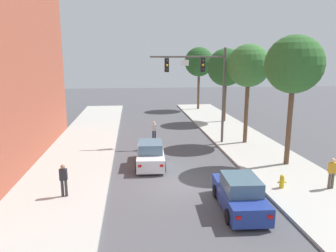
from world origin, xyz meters
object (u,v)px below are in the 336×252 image
(fire_hydrant, at_px, (282,181))
(street_tree_nearest, at_px, (294,65))
(pedestrian_crossing_road, at_px, (154,130))
(car_following_blue, at_px, (240,194))
(street_tree_second, at_px, (249,66))
(pedestrian_sidewalk_left_walker, at_px, (64,179))
(street_tree_third, at_px, (226,68))
(pedestrian_sidewalk_right_walker, at_px, (332,172))
(car_lead_white, at_px, (150,155))
(street_tree_farthest, at_px, (199,62))
(traffic_signal_mast, at_px, (204,78))

(fire_hydrant, height_order, street_tree_nearest, street_tree_nearest)
(pedestrian_crossing_road, bearing_deg, car_following_blue, -77.04)
(fire_hydrant, xyz_separation_m, street_tree_second, (1.34, 9.25, 5.73))
(pedestrian_sidewalk_left_walker, xyz_separation_m, street_tree_third, (13.34, 17.94, 4.83))
(pedestrian_sidewalk_right_walker, bearing_deg, car_following_blue, -165.12)
(car_lead_white, xyz_separation_m, fire_hydrant, (6.61, -4.80, -0.22))
(car_following_blue, xyz_separation_m, street_tree_farthest, (4.15, 28.92, 5.66))
(car_following_blue, bearing_deg, pedestrian_crossing_road, 102.96)
(car_lead_white, relative_size, street_tree_nearest, 0.53)
(traffic_signal_mast, height_order, street_tree_third, street_tree_third)
(car_lead_white, bearing_deg, pedestrian_sidewalk_left_walker, -134.55)
(street_tree_second, bearing_deg, pedestrian_crossing_road, 164.89)
(pedestrian_sidewalk_right_walker, distance_m, street_tree_nearest, 6.73)
(street_tree_nearest, bearing_deg, car_lead_white, 172.77)
(street_tree_third, bearing_deg, pedestrian_sidewalk_left_walker, -126.62)
(pedestrian_sidewalk_left_walker, bearing_deg, street_tree_second, 35.93)
(traffic_signal_mast, height_order, pedestrian_crossing_road, traffic_signal_mast)
(pedestrian_sidewalk_left_walker, bearing_deg, street_tree_nearest, 14.74)
(car_following_blue, bearing_deg, traffic_signal_mast, 85.96)
(pedestrian_sidewalk_left_walker, relative_size, street_tree_third, 0.21)
(car_following_blue, relative_size, pedestrian_crossing_road, 2.63)
(pedestrian_crossing_road, relative_size, pedestrian_sidewalk_right_walker, 1.00)
(car_lead_white, relative_size, pedestrian_crossing_road, 2.63)
(pedestrian_sidewalk_left_walker, xyz_separation_m, pedestrian_crossing_road, (5.21, 10.99, -0.15))
(pedestrian_sidewalk_right_walker, height_order, street_tree_farthest, street_tree_farthest)
(car_following_blue, distance_m, street_tree_farthest, 29.76)
(pedestrian_sidewalk_right_walker, xyz_separation_m, street_tree_second, (-1.16, 9.60, 5.17))
(fire_hydrant, distance_m, street_tree_third, 19.07)
(car_lead_white, height_order, pedestrian_crossing_road, pedestrian_crossing_road)
(street_tree_farthest, bearing_deg, street_tree_second, -89.65)
(pedestrian_sidewalk_left_walker, distance_m, pedestrian_sidewalk_right_walker, 13.64)
(fire_hydrant, bearing_deg, car_following_blue, -148.42)
(street_tree_second, bearing_deg, street_tree_farthest, 90.35)
(street_tree_nearest, height_order, street_tree_second, street_tree_nearest)
(traffic_signal_mast, height_order, street_tree_nearest, street_tree_nearest)
(car_following_blue, xyz_separation_m, pedestrian_crossing_road, (-2.99, 13.00, 0.19))
(pedestrian_crossing_road, height_order, street_tree_nearest, street_tree_nearest)
(pedestrian_crossing_road, relative_size, fire_hydrant, 2.28)
(pedestrian_sidewalk_right_walker, bearing_deg, traffic_signal_mast, 114.99)
(car_following_blue, height_order, fire_hydrant, car_following_blue)
(street_tree_third, bearing_deg, fire_hydrant, -96.95)
(car_following_blue, height_order, pedestrian_sidewalk_left_walker, pedestrian_sidewalk_left_walker)
(car_following_blue, xyz_separation_m, pedestrian_sidewalk_right_walker, (5.43, 1.44, 0.34))
(pedestrian_sidewalk_left_walker, bearing_deg, pedestrian_sidewalk_right_walker, -2.40)
(fire_hydrant, relative_size, street_tree_third, 0.09)
(pedestrian_sidewalk_right_walker, distance_m, street_tree_farthest, 28.02)
(traffic_signal_mast, relative_size, pedestrian_crossing_road, 4.57)
(car_following_blue, relative_size, street_tree_nearest, 0.53)
(street_tree_nearest, xyz_separation_m, street_tree_third, (0.11, 14.46, -0.53))
(pedestrian_crossing_road, bearing_deg, pedestrian_sidewalk_right_walker, -53.93)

